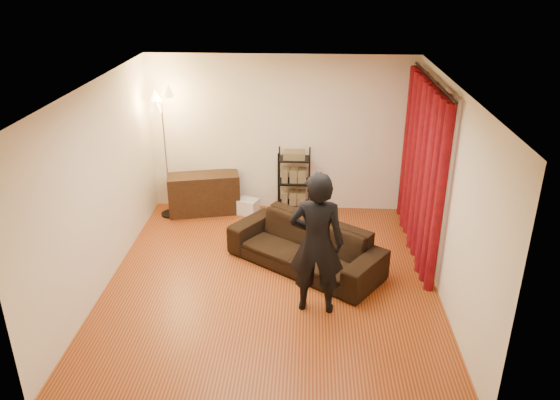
# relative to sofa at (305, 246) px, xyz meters

# --- Properties ---
(floor) EXTENTS (5.00, 5.00, 0.00)m
(floor) POSITION_rel_sofa_xyz_m (-0.45, -0.43, -0.33)
(floor) COLOR #994E1D
(floor) RESTS_ON ground
(ceiling) EXTENTS (5.00, 5.00, 0.00)m
(ceiling) POSITION_rel_sofa_xyz_m (-0.45, -0.43, 2.37)
(ceiling) COLOR white
(ceiling) RESTS_ON ground
(wall_back) EXTENTS (5.00, 0.00, 5.00)m
(wall_back) POSITION_rel_sofa_xyz_m (-0.45, 2.07, 1.02)
(wall_back) COLOR #F1E8CA
(wall_back) RESTS_ON ground
(wall_front) EXTENTS (5.00, 0.00, 5.00)m
(wall_front) POSITION_rel_sofa_xyz_m (-0.45, -2.93, 1.02)
(wall_front) COLOR #F1E8CA
(wall_front) RESTS_ON ground
(wall_left) EXTENTS (0.00, 5.00, 5.00)m
(wall_left) POSITION_rel_sofa_xyz_m (-2.70, -0.43, 1.02)
(wall_left) COLOR #F1E8CA
(wall_left) RESTS_ON ground
(wall_right) EXTENTS (0.00, 5.00, 5.00)m
(wall_right) POSITION_rel_sofa_xyz_m (1.80, -0.43, 1.02)
(wall_right) COLOR #F1E8CA
(wall_right) RESTS_ON ground
(curtain_rod) EXTENTS (0.04, 2.65, 0.04)m
(curtain_rod) POSITION_rel_sofa_xyz_m (1.70, 0.69, 2.25)
(curtain_rod) COLOR black
(curtain_rod) RESTS_ON wall_right
(curtain) EXTENTS (0.22, 2.65, 2.55)m
(curtain) POSITION_rel_sofa_xyz_m (1.68, 0.69, 0.94)
(curtain) COLOR maroon
(curtain) RESTS_ON ground
(sofa) EXTENTS (2.36, 2.03, 0.66)m
(sofa) POSITION_rel_sofa_xyz_m (0.00, 0.00, 0.00)
(sofa) COLOR black
(sofa) RESTS_ON ground
(person) EXTENTS (0.71, 0.50, 1.86)m
(person) POSITION_rel_sofa_xyz_m (0.14, -1.03, 0.60)
(person) COLOR black
(person) RESTS_ON ground
(media_cabinet) EXTENTS (1.29, 0.72, 0.71)m
(media_cabinet) POSITION_rel_sofa_xyz_m (-1.78, 1.75, 0.02)
(media_cabinet) COLOR #311F11
(media_cabinet) RESTS_ON ground
(storage_boxes) EXTENTS (0.41, 0.38, 0.28)m
(storage_boxes) POSITION_rel_sofa_xyz_m (-1.01, 1.71, -0.19)
(storage_boxes) COLOR silver
(storage_boxes) RESTS_ON ground
(wire_shelf) EXTENTS (0.61, 0.51, 1.15)m
(wire_shelf) POSITION_rel_sofa_xyz_m (-0.22, 1.84, 0.25)
(wire_shelf) COLOR black
(wire_shelf) RESTS_ON ground
(floor_lamp) EXTENTS (0.43, 0.43, 2.19)m
(floor_lamp) POSITION_rel_sofa_xyz_m (-2.36, 1.62, 0.77)
(floor_lamp) COLOR silver
(floor_lamp) RESTS_ON ground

